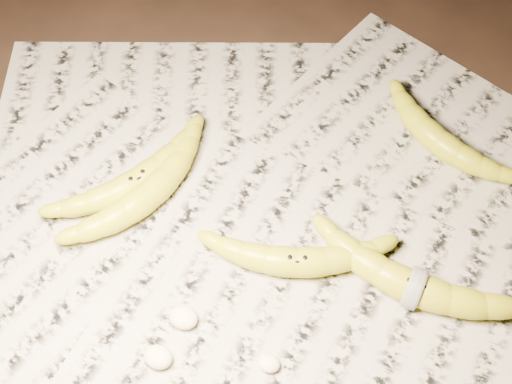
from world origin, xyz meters
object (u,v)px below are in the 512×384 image
at_px(banana_taped, 415,287).
at_px(banana_center, 297,261).
at_px(banana_upper_a, 439,139).
at_px(banana_left_a, 137,180).
at_px(banana_left_b, 148,193).

bearing_deg(banana_taped, banana_center, -169.55).
xyz_separation_m(banana_center, banana_upper_a, (0.11, 0.24, -0.00)).
distance_m(banana_left_a, banana_upper_a, 0.40).
distance_m(banana_left_a, banana_taped, 0.36).
distance_m(banana_taped, banana_upper_a, 0.22).
distance_m(banana_left_a, banana_center, 0.23).
xyz_separation_m(banana_center, banana_taped, (0.14, 0.02, 0.00)).
bearing_deg(banana_upper_a, banana_taped, -56.78).
relative_size(banana_center, banana_upper_a, 1.10).
height_order(banana_center, banana_taped, banana_taped).
bearing_deg(banana_center, banana_taped, -12.36).
bearing_deg(banana_left_a, banana_upper_a, -28.15).
xyz_separation_m(banana_taped, banana_upper_a, (-0.03, 0.22, -0.00)).
bearing_deg(banana_left_b, banana_upper_a, -34.74).
xyz_separation_m(banana_left_b, banana_upper_a, (0.31, 0.22, -0.00)).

